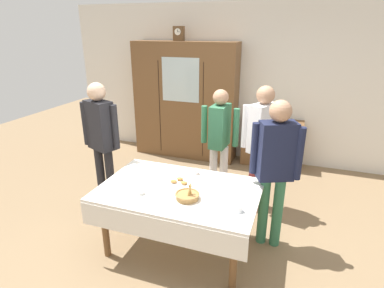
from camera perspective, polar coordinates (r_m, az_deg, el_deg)
ground_plane at (r=3.80m, az=-1.06°, el=-16.47°), size 12.00×12.00×0.00m
back_wall at (r=5.67m, az=8.53°, el=10.82°), size 6.40×0.10×2.70m
dining_table at (r=3.27m, az=-2.61°, el=-9.90°), size 1.64×1.05×0.73m
wall_cabinet at (r=5.69m, az=-1.24°, el=7.87°), size 1.87×0.46×2.07m
mantel_clock at (r=5.59m, az=-2.44°, el=19.58°), size 0.18×0.11×0.24m
bookshelf_low at (r=5.58m, az=14.37°, el=0.19°), size 1.00×0.35×0.81m
book_stack at (r=5.45m, az=14.77°, el=4.52°), size 0.16×0.20×0.06m
tea_cup_front_edge at (r=3.53m, az=0.60°, el=-5.16°), size 0.13×0.13×0.06m
tea_cup_center at (r=3.17m, az=-9.41°, el=-8.67°), size 0.13×0.13×0.06m
tea_cup_far_left at (r=2.88m, az=8.52°, el=-11.77°), size 0.13×0.13×0.06m
bread_basket at (r=3.05m, az=-0.85°, el=-9.43°), size 0.24×0.24×0.16m
pastry_plate at (r=3.33m, az=-2.33°, el=-7.12°), size 0.28×0.28×0.05m
spoon_near_left at (r=3.41m, az=-5.92°, el=-6.69°), size 0.12×0.02×0.01m
spoon_far_left at (r=3.16m, az=-13.15°, el=-9.48°), size 0.12×0.02×0.01m
spoon_back_edge at (r=3.56m, az=-10.19°, el=-5.69°), size 0.12×0.02×0.01m
person_behind_table_left at (r=3.98m, az=12.72°, el=1.22°), size 0.52×0.41×1.65m
person_by_cabinet at (r=4.11m, az=-16.34°, el=1.75°), size 0.52×0.32×1.68m
person_behind_table_right at (r=4.22m, az=5.07°, el=1.76°), size 0.52×0.37×1.55m
person_beside_shelf at (r=3.30m, az=15.03°, el=-3.15°), size 0.52×0.33×1.64m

